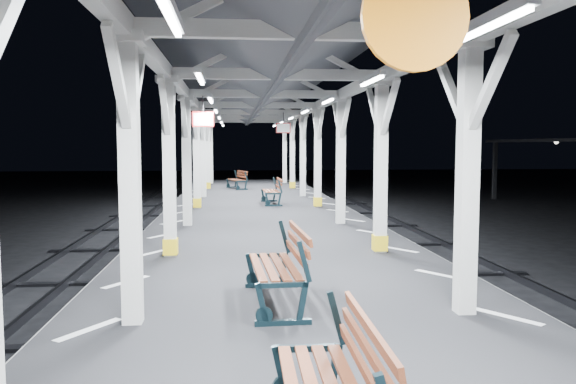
{
  "coord_description": "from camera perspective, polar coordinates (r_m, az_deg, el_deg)",
  "views": [
    {
      "loc": [
        -0.83,
        -8.53,
        3.07
      ],
      "look_at": [
        0.19,
        1.79,
        2.2
      ],
      "focal_mm": 35.0,
      "sensor_mm": 36.0,
      "label": 1
    }
  ],
  "objects": [
    {
      "name": "ground",
      "position": [
        9.1,
        -0.08,
        -14.91
      ],
      "size": [
        120.0,
        120.0,
        0.0
      ],
      "primitive_type": "plane",
      "color": "black",
      "rests_on": "ground"
    },
    {
      "name": "platform",
      "position": [
        8.95,
        -0.08,
        -11.89
      ],
      "size": [
        6.0,
        50.0,
        1.0
      ],
      "primitive_type": "cube",
      "color": "black",
      "rests_on": "ground"
    },
    {
      "name": "hazard_stripes_left",
      "position": [
        8.93,
        -16.13,
        -8.78
      ],
      "size": [
        1.0,
        48.0,
        0.01
      ],
      "primitive_type": "cube",
      "color": "silver",
      "rests_on": "platform"
    },
    {
      "name": "hazard_stripes_right",
      "position": [
        9.37,
        15.16,
        -8.11
      ],
      "size": [
        1.0,
        48.0,
        0.01
      ],
      "primitive_type": "cube",
      "color": "silver",
      "rests_on": "platform"
    },
    {
      "name": "canopy",
      "position": [
        8.69,
        -0.07,
        14.66
      ],
      "size": [
        5.4,
        49.0,
        4.65
      ],
      "color": "silver",
      "rests_on": "platform"
    },
    {
      "name": "bench_mid",
      "position": [
        7.34,
        -0.55,
        -7.32
      ],
      "size": [
        0.75,
        1.85,
        0.99
      ],
      "rotation": [
        0.0,
        0.0,
        0.04
      ],
      "color": "black",
      "rests_on": "platform"
    },
    {
      "name": "bench_far",
      "position": [
        19.77,
        -1.44,
        0.18
      ],
      "size": [
        0.68,
        1.69,
        0.9
      ],
      "rotation": [
        0.0,
        0.0,
        0.03
      ],
      "color": "black",
      "rests_on": "platform"
    },
    {
      "name": "bench_extra",
      "position": [
        26.76,
        -5.05,
        1.31
      ],
      "size": [
        1.02,
        1.68,
        0.86
      ],
      "rotation": [
        0.0,
        0.0,
        0.31
      ],
      "color": "black",
      "rests_on": "platform"
    }
  ]
}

